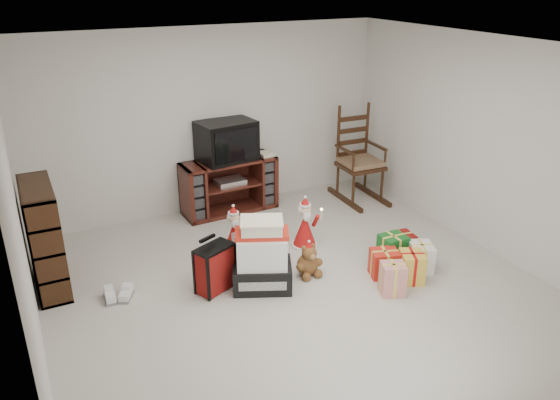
# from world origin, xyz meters

# --- Properties ---
(room) EXTENTS (5.01, 5.01, 2.51)m
(room) POSITION_xyz_m (0.00, 0.00, 1.25)
(room) COLOR #B7B3A8
(room) RESTS_ON ground
(tv_stand) EXTENTS (1.33, 0.52, 0.75)m
(tv_stand) POSITION_xyz_m (0.14, 2.24, 0.38)
(tv_stand) COLOR #471B14
(tv_stand) RESTS_ON floor
(bookshelf) EXTENTS (0.31, 0.94, 1.15)m
(bookshelf) POSITION_xyz_m (-2.31, 1.26, 0.55)
(bookshelf) COLOR #331B0D
(bookshelf) RESTS_ON floor
(rocking_chair) EXTENTS (0.61, 0.97, 1.43)m
(rocking_chair) POSITION_xyz_m (2.01, 1.84, 0.49)
(rocking_chair) COLOR #331B0D
(rocking_chair) RESTS_ON floor
(gift_pile) EXTENTS (0.74, 0.66, 0.77)m
(gift_pile) POSITION_xyz_m (-0.30, 0.21, 0.34)
(gift_pile) COLOR black
(gift_pile) RESTS_ON floor
(red_suitcase) EXTENTS (0.45, 0.35, 0.60)m
(red_suitcase) POSITION_xyz_m (-0.77, 0.37, 0.26)
(red_suitcase) COLOR maroon
(red_suitcase) RESTS_ON floor
(stocking) EXTENTS (0.27, 0.16, 0.54)m
(stocking) POSITION_xyz_m (-0.22, 0.28, 0.27)
(stocking) COLOR #0D7D10
(stocking) RESTS_ON floor
(teddy_bear) EXTENTS (0.25, 0.22, 0.37)m
(teddy_bear) POSITION_xyz_m (0.25, 0.21, 0.16)
(teddy_bear) COLOR brown
(teddy_bear) RESTS_ON floor
(santa_figurine) EXTENTS (0.32, 0.31, 0.66)m
(santa_figurine) POSITION_xyz_m (0.55, 0.81, 0.25)
(santa_figurine) COLOR #A71212
(santa_figurine) RESTS_ON floor
(mrs_claus_figurine) EXTENTS (0.29, 0.28, 0.60)m
(mrs_claus_figurine) POSITION_xyz_m (-0.26, 1.08, 0.23)
(mrs_claus_figurine) COLOR #A71212
(mrs_claus_figurine) RESTS_ON floor
(sneaker_pair) EXTENTS (0.32, 0.27, 0.09)m
(sneaker_pair) POSITION_xyz_m (-1.74, 0.67, 0.04)
(sneaker_pair) COLOR silver
(sneaker_pair) RESTS_ON floor
(gift_cluster) EXTENTS (0.78, 1.08, 0.27)m
(gift_cluster) POSITION_xyz_m (1.22, -0.20, 0.13)
(gift_cluster) COLOR red
(gift_cluster) RESTS_ON floor
(crt_television) EXTENTS (0.80, 0.63, 0.54)m
(crt_television) POSITION_xyz_m (0.14, 2.25, 1.02)
(crt_television) COLOR black
(crt_television) RESTS_ON tv_stand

